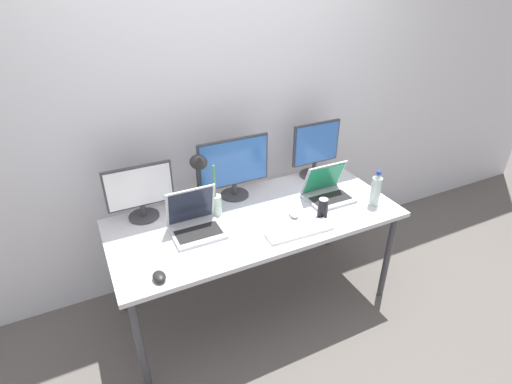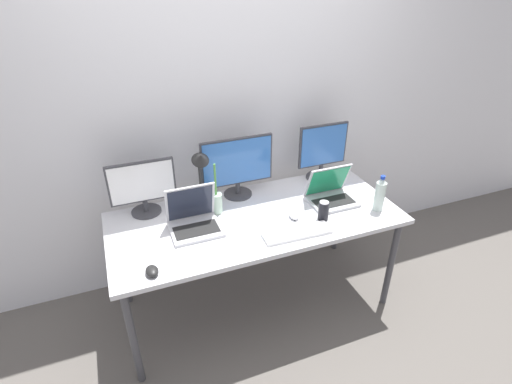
{
  "view_description": "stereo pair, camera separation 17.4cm",
  "coord_description": "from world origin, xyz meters",
  "px_view_note": "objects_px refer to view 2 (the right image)",
  "views": [
    {
      "loc": [
        -0.93,
        -1.91,
        2.15
      ],
      "look_at": [
        0.0,
        0.0,
        0.92
      ],
      "focal_mm": 28.0,
      "sensor_mm": 36.0,
      "label": 1
    },
    {
      "loc": [
        -0.77,
        -1.98,
        2.15
      ],
      "look_at": [
        0.0,
        0.0,
        0.92
      ],
      "focal_mm": 28.0,
      "sensor_mm": 36.0,
      "label": 2
    }
  ],
  "objects_px": {
    "monitor_center": "(237,165)",
    "soda_can_near_keyboard": "(324,211)",
    "monitor_right": "(323,151)",
    "monitor_left": "(143,186)",
    "work_desk": "(256,224)",
    "laptop_silver": "(194,219)",
    "mouse_by_laptop": "(152,271)",
    "water_bottle": "(380,194)",
    "laptop_secondary": "(330,193)",
    "bamboo_vase": "(217,202)",
    "desk_lamp": "(201,169)",
    "mouse_by_keyboard": "(294,215)",
    "keyboard_main": "(297,233)"
  },
  "relations": [
    {
      "from": "monitor_center",
      "to": "soda_can_near_keyboard",
      "type": "distance_m",
      "value": 0.65
    },
    {
      "from": "monitor_right",
      "to": "monitor_left",
      "type": "bearing_deg",
      "value": -179.58
    },
    {
      "from": "work_desk",
      "to": "laptop_silver",
      "type": "bearing_deg",
      "value": 176.76
    },
    {
      "from": "mouse_by_laptop",
      "to": "water_bottle",
      "type": "relative_size",
      "value": 0.37
    },
    {
      "from": "monitor_right",
      "to": "laptop_secondary",
      "type": "xyz_separation_m",
      "value": [
        -0.1,
        -0.32,
        -0.16
      ]
    },
    {
      "from": "work_desk",
      "to": "water_bottle",
      "type": "relative_size",
      "value": 7.39
    },
    {
      "from": "soda_can_near_keyboard",
      "to": "bamboo_vase",
      "type": "xyz_separation_m",
      "value": [
        -0.6,
        0.32,
        0.01
      ]
    },
    {
      "from": "monitor_right",
      "to": "soda_can_near_keyboard",
      "type": "distance_m",
      "value": 0.58
    },
    {
      "from": "work_desk",
      "to": "monitor_right",
      "type": "relative_size",
      "value": 4.36
    },
    {
      "from": "mouse_by_laptop",
      "to": "desk_lamp",
      "type": "distance_m",
      "value": 0.73
    },
    {
      "from": "monitor_left",
      "to": "desk_lamp",
      "type": "bearing_deg",
      "value": -12.91
    },
    {
      "from": "mouse_by_keyboard",
      "to": "soda_can_near_keyboard",
      "type": "height_order",
      "value": "soda_can_near_keyboard"
    },
    {
      "from": "monitor_right",
      "to": "bamboo_vase",
      "type": "height_order",
      "value": "monitor_right"
    },
    {
      "from": "laptop_silver",
      "to": "mouse_by_keyboard",
      "type": "xyz_separation_m",
      "value": [
        0.62,
        -0.12,
        -0.05
      ]
    },
    {
      "from": "laptop_silver",
      "to": "desk_lamp",
      "type": "relative_size",
      "value": 0.71
    },
    {
      "from": "mouse_by_keyboard",
      "to": "mouse_by_laptop",
      "type": "relative_size",
      "value": 1.06
    },
    {
      "from": "monitor_left",
      "to": "keyboard_main",
      "type": "height_order",
      "value": "monitor_left"
    },
    {
      "from": "monitor_left",
      "to": "keyboard_main",
      "type": "xyz_separation_m",
      "value": [
        0.8,
        -0.58,
        -0.18
      ]
    },
    {
      "from": "monitor_left",
      "to": "soda_can_near_keyboard",
      "type": "relative_size",
      "value": 3.29
    },
    {
      "from": "mouse_by_laptop",
      "to": "water_bottle",
      "type": "distance_m",
      "value": 1.48
    },
    {
      "from": "keyboard_main",
      "to": "mouse_by_keyboard",
      "type": "distance_m",
      "value": 0.18
    },
    {
      "from": "monitor_center",
      "to": "mouse_by_laptop",
      "type": "xyz_separation_m",
      "value": [
        -0.68,
        -0.61,
        -0.21
      ]
    },
    {
      "from": "mouse_by_laptop",
      "to": "soda_can_near_keyboard",
      "type": "height_order",
      "value": "soda_can_near_keyboard"
    },
    {
      "from": "work_desk",
      "to": "soda_can_near_keyboard",
      "type": "xyz_separation_m",
      "value": [
        0.38,
        -0.18,
        0.12
      ]
    },
    {
      "from": "soda_can_near_keyboard",
      "to": "bamboo_vase",
      "type": "height_order",
      "value": "bamboo_vase"
    },
    {
      "from": "water_bottle",
      "to": "bamboo_vase",
      "type": "height_order",
      "value": "bamboo_vase"
    },
    {
      "from": "monitor_right",
      "to": "mouse_by_keyboard",
      "type": "distance_m",
      "value": 0.63
    },
    {
      "from": "laptop_secondary",
      "to": "desk_lamp",
      "type": "relative_size",
      "value": 0.72
    },
    {
      "from": "laptop_silver",
      "to": "keyboard_main",
      "type": "height_order",
      "value": "laptop_silver"
    },
    {
      "from": "laptop_secondary",
      "to": "monitor_center",
      "type": "bearing_deg",
      "value": 151.33
    },
    {
      "from": "monitor_left",
      "to": "bamboo_vase",
      "type": "xyz_separation_m",
      "value": [
        0.43,
        -0.17,
        -0.11
      ]
    },
    {
      "from": "soda_can_near_keyboard",
      "to": "keyboard_main",
      "type": "bearing_deg",
      "value": -158.25
    },
    {
      "from": "laptop_secondary",
      "to": "water_bottle",
      "type": "relative_size",
      "value": 1.23
    },
    {
      "from": "monitor_center",
      "to": "bamboo_vase",
      "type": "bearing_deg",
      "value": -141.0
    },
    {
      "from": "desk_lamp",
      "to": "laptop_silver",
      "type": "bearing_deg",
      "value": -119.34
    },
    {
      "from": "laptop_secondary",
      "to": "bamboo_vase",
      "type": "xyz_separation_m",
      "value": [
        -0.76,
        0.14,
        0.02
      ]
    },
    {
      "from": "mouse_by_keyboard",
      "to": "bamboo_vase",
      "type": "height_order",
      "value": "bamboo_vase"
    },
    {
      "from": "monitor_right",
      "to": "water_bottle",
      "type": "bearing_deg",
      "value": -76.19
    },
    {
      "from": "bamboo_vase",
      "to": "monitor_left",
      "type": "bearing_deg",
      "value": 158.76
    },
    {
      "from": "water_bottle",
      "to": "desk_lamp",
      "type": "bearing_deg",
      "value": 157.55
    },
    {
      "from": "monitor_right",
      "to": "work_desk",
      "type": "bearing_deg",
      "value": -153.88
    },
    {
      "from": "laptop_silver",
      "to": "laptop_secondary",
      "type": "relative_size",
      "value": 0.98
    },
    {
      "from": "work_desk",
      "to": "monitor_right",
      "type": "height_order",
      "value": "monitor_right"
    },
    {
      "from": "monitor_right",
      "to": "bamboo_vase",
      "type": "xyz_separation_m",
      "value": [
        -0.86,
        -0.18,
        -0.15
      ]
    },
    {
      "from": "bamboo_vase",
      "to": "desk_lamp",
      "type": "distance_m",
      "value": 0.24
    },
    {
      "from": "monitor_left",
      "to": "monitor_right",
      "type": "height_order",
      "value": "monitor_right"
    },
    {
      "from": "mouse_by_keyboard",
      "to": "water_bottle",
      "type": "bearing_deg",
      "value": 4.06
    },
    {
      "from": "keyboard_main",
      "to": "water_bottle",
      "type": "relative_size",
      "value": 1.67
    },
    {
      "from": "keyboard_main",
      "to": "water_bottle",
      "type": "bearing_deg",
      "value": 7.85
    },
    {
      "from": "keyboard_main",
      "to": "laptop_secondary",
      "type": "bearing_deg",
      "value": 37.77
    }
  ]
}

